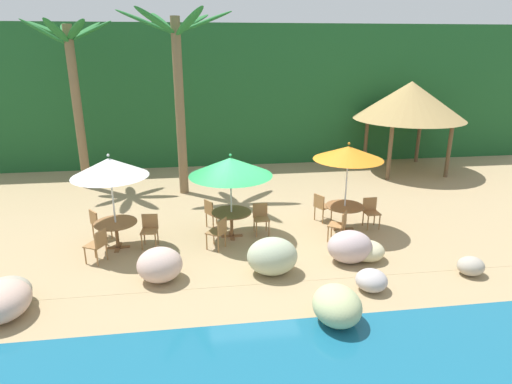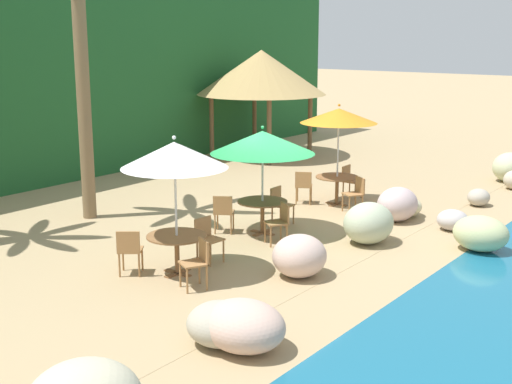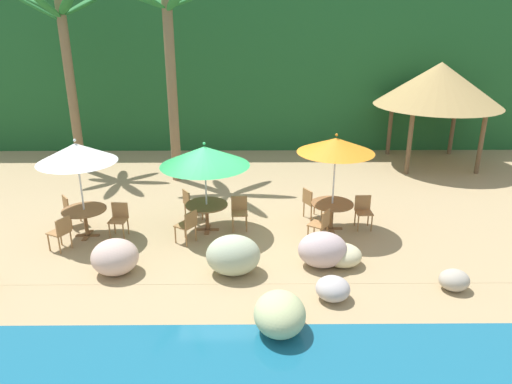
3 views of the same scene
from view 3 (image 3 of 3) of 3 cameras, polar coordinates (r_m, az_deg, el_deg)
ground_plane at (r=12.64m, az=-3.48°, el=-4.70°), size 120.00×120.00×0.00m
terrace_deck at (r=12.64m, az=-3.48°, el=-4.69°), size 18.00×5.20×0.01m
foliage_backdrop at (r=20.55m, az=-2.42°, el=13.95°), size 28.00×2.40×6.00m
rock_seawall at (r=10.17m, az=-9.81°, el=-9.32°), size 17.57×3.38×0.88m
umbrella_white at (r=12.36m, az=-20.60°, el=4.39°), size 1.92×1.92×2.57m
dining_table_white at (r=12.87m, az=-19.71°, el=-2.47°), size 1.10×1.10×0.74m
chair_white_seaward at (r=12.67m, az=-15.98°, el=-2.90°), size 0.45×0.46×0.87m
chair_white_inland at (r=13.65m, az=-21.18°, el=-1.81°), size 0.59×0.59×0.87m
chair_white_left at (r=12.34m, az=-22.18°, el=-4.33°), size 0.57×0.57×0.87m
umbrella_green at (r=12.03m, az=-6.13°, el=4.27°), size 2.27×2.27×2.39m
dining_table_green at (r=12.50m, az=-5.89°, el=-1.98°), size 1.10×1.10×0.74m
chair_green_seaward at (r=12.61m, az=-1.99°, el=-2.17°), size 0.44×0.45×0.87m
chair_green_inland at (r=13.23m, az=-7.83°, el=-1.24°), size 0.58×0.58×0.87m
chair_green_left at (r=11.90m, az=-8.12°, el=-3.83°), size 0.59×0.59×0.87m
umbrella_orange at (r=12.12m, az=9.49°, el=5.50°), size 1.95×1.95×2.60m
dining_table_orange at (r=12.66m, az=9.05°, el=-1.85°), size 1.10×1.10×0.74m
chair_orange_seaward at (r=12.96m, az=12.65°, el=-2.04°), size 0.43×0.44×0.87m
chair_orange_inland at (r=13.27m, az=6.50°, el=-1.10°), size 0.58×0.57×0.87m
chair_orange_left at (r=11.94m, az=7.79°, el=-3.72°), size 0.59×0.58×0.87m
palm_tree_nearest at (r=17.95m, az=-21.66°, el=15.09°), size 2.98×2.99×5.99m
palm_tree_second at (r=15.85m, az=-10.24°, el=16.28°), size 3.77×3.46×6.26m
palapa_hut at (r=18.82m, az=20.98°, el=11.88°), size 4.56×4.56×3.74m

